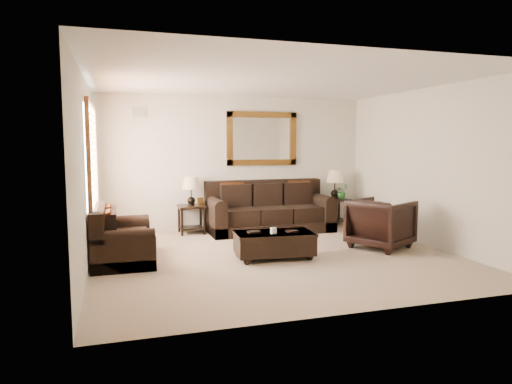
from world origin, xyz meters
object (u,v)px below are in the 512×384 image
object	(u,v)px
end_table_right	(335,190)
coffee_table	(274,242)
armchair	(381,221)
end_table_left	(191,196)
sofa	(269,213)
loveseat	(119,241)

from	to	relation	value
end_table_right	coffee_table	xyz separation A→B (m)	(-2.17, -2.30, -0.52)
armchair	end_table_left	bearing A→B (deg)	24.50
end_table_left	coffee_table	distance (m)	2.53
sofa	end_table_left	distance (m)	1.58
armchair	coffee_table	bearing A→B (deg)	66.14
end_table_right	armchair	world-z (taller)	end_table_right
loveseat	coffee_table	bearing A→B (deg)	-103.11
end_table_right	sofa	bearing A→B (deg)	-173.61
sofa	coffee_table	bearing A→B (deg)	-106.42
end_table_left	coffee_table	bearing A→B (deg)	-68.78
sofa	armchair	xyz separation A→B (m)	(1.32, -1.98, 0.09)
loveseat	armchair	bearing A→B (deg)	-95.16
loveseat	end_table_left	distance (m)	2.30
end_table_right	armchair	distance (m)	2.19
loveseat	end_table_left	xyz separation A→B (m)	(1.37, 1.79, 0.42)
coffee_table	armchair	world-z (taller)	armchair
coffee_table	loveseat	bearing A→B (deg)	171.81
coffee_table	armchair	xyz separation A→B (m)	(1.95, 0.15, 0.20)
coffee_table	end_table_left	bearing A→B (deg)	116.13
sofa	coffee_table	xyz separation A→B (m)	(-0.63, -2.13, -0.11)
sofa	armchair	size ratio (longest dim) A/B	2.68
end_table_left	end_table_right	bearing A→B (deg)	-0.28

